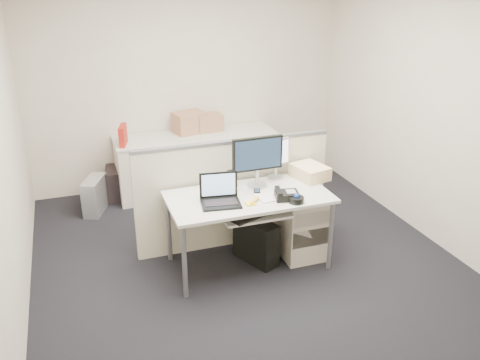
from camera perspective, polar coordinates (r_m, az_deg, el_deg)
name	(u,v)px	position (r m, az deg, el deg)	size (l,w,h in m)	color
floor	(248,264)	(5.02, 0.93, -9.41)	(4.00, 4.50, 0.01)	black
wall_back	(188,81)	(6.55, -5.91, 10.98)	(4.00, 0.02, 2.70)	beige
wall_front	(409,260)	(2.63, 18.42, -8.47)	(4.00, 0.02, 2.70)	beige
wall_left	(0,157)	(4.23, -25.30, 2.38)	(0.02, 4.50, 2.70)	beige
wall_right	(438,111)	(5.45, 21.34, 7.20)	(0.02, 4.50, 2.70)	beige
desk	(249,202)	(4.70, 0.99, -2.48)	(1.50, 0.75, 0.73)	silver
keyboard_tray	(256,214)	(4.57, 1.76, -3.89)	(0.62, 0.32, 0.02)	silver
drawer_pedestal	(299,223)	(5.09, 6.61, -4.83)	(0.40, 0.55, 0.65)	#B9AE9F
cubicle_partition	(233,195)	(5.13, -0.74, -1.65)	(2.00, 0.06, 1.10)	beige
back_counter	(197,163)	(6.52, -4.89, 1.91)	(2.00, 0.60, 0.72)	#B9AE9F
monitor_main	(257,162)	(4.78, 1.95, 2.03)	(0.49, 0.19, 0.49)	black
monitor_small	(276,159)	(5.01, 4.04, 2.34)	(0.32, 0.16, 0.39)	#B7B7BC
laptop	(221,191)	(4.45, -2.19, -1.26)	(0.34, 0.26, 0.26)	black
trackball	(296,200)	(4.55, 6.35, -2.21)	(0.14, 0.14, 0.05)	black
desk_phone	(287,195)	(4.61, 5.27, -1.74)	(0.21, 0.17, 0.07)	black
paper_stack	(267,196)	(4.65, 3.07, -1.82)	(0.20, 0.25, 0.01)	silver
sticky_pad	(250,204)	(4.50, 1.18, -2.66)	(0.08, 0.08, 0.01)	yellow
travel_mug	(231,180)	(4.80, -1.03, -0.01)	(0.08, 0.08, 0.16)	black
banana	(255,200)	(4.54, 1.65, -2.26)	(0.18, 0.04, 0.04)	#FFE34F
cellphone	(257,191)	(4.75, 1.92, -1.27)	(0.06, 0.11, 0.02)	black
manila_folders	(310,172)	(5.09, 7.85, 0.92)	(0.27, 0.35, 0.13)	beige
keyboard	(252,215)	(4.51, 1.35, -3.94)	(0.43, 0.15, 0.02)	black
pc_tower_desk	(256,241)	(4.96, 1.80, -6.84)	(0.19, 0.47, 0.44)	black
pc_tower_spare_dark	(114,184)	(6.49, -13.99, -0.40)	(0.17, 0.42, 0.39)	black
pc_tower_spare_silver	(95,195)	(6.18, -15.98, -1.66)	(0.18, 0.44, 0.41)	#B7B7BC
cardboard_box_left	(189,123)	(6.46, -5.74, 6.35)	(0.37, 0.28, 0.28)	#9E6C4F
cardboard_box_right	(209,123)	(6.53, -3.52, 6.38)	(0.32, 0.25, 0.23)	#9E6C4F
red_binder	(123,136)	(6.12, -13.00, 4.83)	(0.06, 0.27, 0.25)	#A21B10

